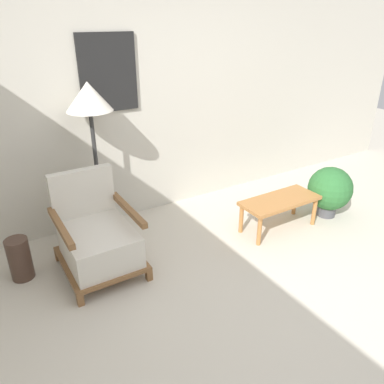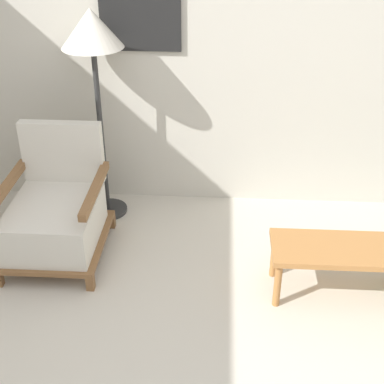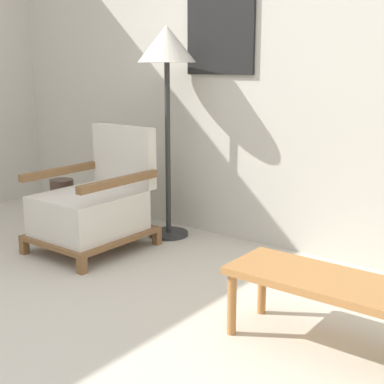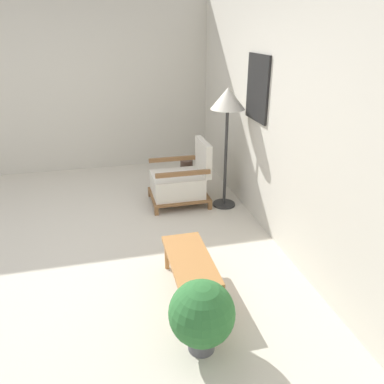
{
  "view_description": "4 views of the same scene",
  "coord_description": "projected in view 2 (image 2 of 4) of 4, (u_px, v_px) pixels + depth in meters",
  "views": [
    {
      "loc": [
        -1.67,
        -1.38,
        2.04
      ],
      "look_at": [
        -0.01,
        1.31,
        0.55
      ],
      "focal_mm": 35.0,
      "sensor_mm": 36.0,
      "label": 1
    },
    {
      "loc": [
        0.16,
        -1.55,
        2.23
      ],
      "look_at": [
        -0.01,
        1.31,
        0.55
      ],
      "focal_mm": 50.0,
      "sensor_mm": 36.0,
      "label": 2
    },
    {
      "loc": [
        1.79,
        -1.03,
        1.25
      ],
      "look_at": [
        -0.01,
        1.31,
        0.55
      ],
      "focal_mm": 50.0,
      "sensor_mm": 36.0,
      "label": 3
    },
    {
      "loc": [
        3.55,
        0.44,
        2.18
      ],
      "look_at": [
        -0.01,
        1.31,
        0.55
      ],
      "focal_mm": 35.0,
      "sensor_mm": 36.0,
      "label": 4
    }
  ],
  "objects": [
    {
      "name": "wall_back",
      "position": [
        201.0,
        27.0,
        3.69
      ],
      "size": [
        8.0,
        0.09,
        2.7
      ],
      "color": "beige",
      "rests_on": "ground_plane"
    },
    {
      "name": "armchair",
      "position": [
        56.0,
        214.0,
        3.56
      ],
      "size": [
        0.64,
        0.75,
        0.84
      ],
      "color": "brown",
      "rests_on": "ground_plane"
    },
    {
      "name": "floor_lamp",
      "position": [
        93.0,
        42.0,
        3.5
      ],
      "size": [
        0.41,
        0.41,
        1.53
      ],
      "color": "#2D2D2D",
      "rests_on": "ground_plane"
    },
    {
      "name": "coffee_table",
      "position": [
        341.0,
        254.0,
        3.2
      ],
      "size": [
        0.84,
        0.36,
        0.34
      ],
      "color": "#B2753D",
      "rests_on": "ground_plane"
    }
  ]
}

